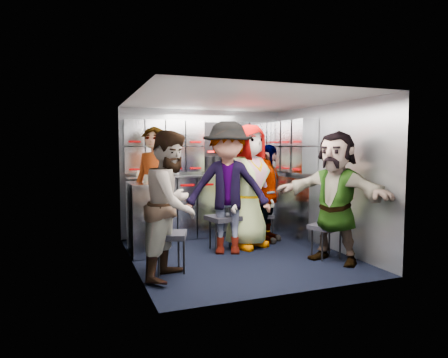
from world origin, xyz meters
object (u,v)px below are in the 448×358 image
object	(u,v)px
attendant_standing	(154,191)
jump_seat_center	(243,219)
attendant_arc_d	(268,193)
jump_seat_near_right	(326,229)
attendant_arc_b	(228,188)
attendant_arc_c	(248,186)
attendant_arc_e	(335,197)
attendant_arc_a	(172,205)
jump_seat_near_left	(169,237)
jump_seat_mid_left	(223,220)
jump_seat_mid_right	(262,217)

from	to	relation	value
attendant_standing	jump_seat_center	bearing A→B (deg)	48.59
attendant_arc_d	jump_seat_near_right	bearing A→B (deg)	-115.35
jump_seat_near_right	attendant_arc_b	distance (m)	1.43
attendant_arc_c	attendant_arc_e	bearing A→B (deg)	-78.62
attendant_arc_a	attendant_arc_e	bearing A→B (deg)	-58.43
jump_seat_near_left	attendant_standing	xyz separation A→B (m)	(0.00, 0.87, 0.46)
attendant_arc_b	attendant_arc_c	distance (m)	0.45
attendant_arc_b	attendant_arc_c	world-z (taller)	attendant_arc_b
jump_seat_center	jump_seat_mid_left	bearing A→B (deg)	-152.83
jump_seat_mid_left	jump_seat_center	distance (m)	0.46
attendant_arc_b	attendant_arc_e	xyz separation A→B (m)	(1.14, -0.88, -0.07)
jump_seat_mid_left	attendant_arc_d	xyz separation A→B (m)	(0.82, 0.22, 0.32)
jump_seat_near_left	jump_seat_mid_right	bearing A→B (deg)	32.59
jump_seat_near_left	jump_seat_near_right	xyz separation A→B (m)	(2.10, -0.14, -0.03)
jump_seat_near_right	attendant_standing	bearing A→B (deg)	154.46
jump_seat_mid_right	jump_seat_mid_left	bearing A→B (deg)	-154.20
jump_seat_near_left	attendant_arc_b	distance (m)	1.22
attendant_arc_b	jump_seat_near_right	bearing A→B (deg)	-10.12
attendant_arc_b	attendant_arc_c	xyz separation A→B (m)	(0.40, 0.21, -0.01)
attendant_arc_e	jump_seat_center	bearing A→B (deg)	-178.39
attendant_arc_b	attendant_arc_e	world-z (taller)	attendant_arc_b
jump_seat_mid_right	attendant_arc_b	world-z (taller)	attendant_arc_b
attendant_arc_c	attendant_arc_b	bearing A→B (deg)	-175.37
jump_seat_near_right	attendant_arc_e	world-z (taller)	attendant_arc_e
jump_seat_near_left	attendant_arc_d	world-z (taller)	attendant_arc_d
attendant_standing	attendant_arc_b	bearing A→B (deg)	27.59
attendant_standing	attendant_arc_a	bearing A→B (deg)	-44.96
attendant_arc_d	jump_seat_center	bearing A→B (deg)	140.15
attendant_standing	attendant_arc_a	size ratio (longest dim) A/B	1.06
attendant_arc_c	attendant_standing	bearing A→B (deg)	153.48
attendant_arc_b	attendant_arc_d	world-z (taller)	attendant_arc_b
attendant_standing	jump_seat_mid_left	bearing A→B (deg)	37.77
jump_seat_center	jump_seat_mid_right	distance (m)	0.46
jump_seat_mid_right	attendant_arc_e	world-z (taller)	attendant_arc_e
attendant_arc_b	attendant_arc_c	bearing A→B (deg)	48.69
jump_seat_near_right	attendant_arc_e	distance (m)	0.48
jump_seat_mid_right	jump_seat_near_right	world-z (taller)	jump_seat_near_right
jump_seat_near_left	jump_seat_center	size ratio (longest dim) A/B	1.12
attendant_arc_a	jump_seat_near_right	bearing A→B (deg)	-53.52
jump_seat_near_left	attendant_arc_e	world-z (taller)	attendant_arc_e
attendant_arc_b	jump_seat_mid_left	bearing A→B (deg)	111.52
attendant_standing	attendant_arc_d	world-z (taller)	attendant_standing
jump_seat_mid_right	jump_seat_near_right	xyz separation A→B (m)	(0.31, -1.28, 0.03)
jump_seat_center	attendant_arc_b	size ratio (longest dim) A/B	0.25
attendant_arc_d	attendant_arc_e	world-z (taller)	attendant_arc_e
attendant_arc_a	attendant_arc_d	size ratio (longest dim) A/B	1.10
jump_seat_near_right	attendant_arc_a	world-z (taller)	attendant_arc_a
attendant_arc_a	attendant_arc_e	distance (m)	2.10
jump_seat_center	jump_seat_near_right	world-z (taller)	jump_seat_near_right
attendant_arc_c	jump_seat_near_left	bearing A→B (deg)	-173.11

